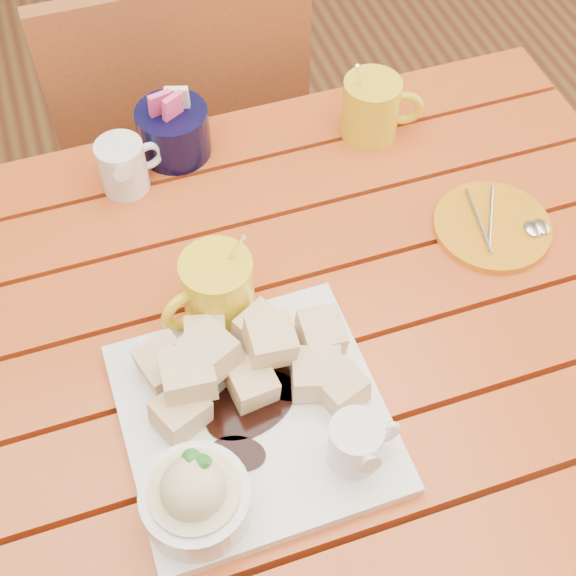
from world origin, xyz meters
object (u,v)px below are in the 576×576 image
object	(u,v)px
table	(251,374)
chair_far	(181,140)
orange_saucer	(493,226)
dessert_plate	(243,423)
coffee_mug_right	(373,107)
coffee_mug_left	(216,289)

from	to	relation	value
table	chair_far	xyz separation A→B (m)	(0.04, 0.62, -0.13)
table	orange_saucer	distance (m)	0.39
orange_saucer	chair_far	size ratio (longest dim) A/B	0.18
dessert_plate	orange_saucer	world-z (taller)	dessert_plate
coffee_mug_right	orange_saucer	xyz separation A→B (m)	(0.09, -0.23, -0.04)
chair_far	coffee_mug_right	bearing A→B (deg)	125.97
coffee_mug_right	coffee_mug_left	bearing A→B (deg)	-122.59
dessert_plate	coffee_mug_left	xyz separation A→B (m)	(0.02, 0.17, 0.02)
coffee_mug_right	chair_far	xyz separation A→B (m)	(-0.24, 0.33, -0.29)
coffee_mug_left	chair_far	size ratio (longest dim) A/B	0.16
table	dessert_plate	distance (m)	0.20
table	orange_saucer	world-z (taller)	orange_saucer
orange_saucer	chair_far	bearing A→B (deg)	119.98
table	orange_saucer	bearing A→B (deg)	8.10
dessert_plate	coffee_mug_left	world-z (taller)	coffee_mug_left
chair_far	dessert_plate	bearing A→B (deg)	83.57
table	coffee_mug_right	distance (m)	0.43
table	orange_saucer	xyz separation A→B (m)	(0.37, 0.05, 0.11)
orange_saucer	chair_far	distance (m)	0.70
coffee_mug_right	orange_saucer	distance (m)	0.25
coffee_mug_right	dessert_plate	bearing A→B (deg)	-109.13
dessert_plate	orange_saucer	size ratio (longest dim) A/B	1.85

